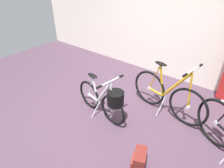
% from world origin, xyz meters
% --- Properties ---
extents(ground_plane, '(7.94, 7.94, 0.00)m').
position_xyz_m(ground_plane, '(0.00, 0.00, 0.00)').
color(ground_plane, '#473342').
extents(back_wall, '(7.94, 0.10, 2.96)m').
position_xyz_m(back_wall, '(0.00, 2.20, 1.48)').
color(back_wall, silver).
rests_on(back_wall, ground_plane).
extents(folding_bike_foreground, '(1.13, 0.53, 0.80)m').
position_xyz_m(folding_bike_foreground, '(-0.02, 0.11, 0.38)').
color(folding_bike_foreground, black).
rests_on(folding_bike_foreground, ground_plane).
extents(display_bike_left, '(1.41, 0.53, 0.99)m').
position_xyz_m(display_bike_left, '(0.71, 0.87, 0.37)').
color(display_bike_left, black).
rests_on(display_bike_left, ground_plane).
extents(backpack_on_floor, '(0.24, 0.29, 0.29)m').
position_xyz_m(backpack_on_floor, '(0.94, -0.37, 0.14)').
color(backpack_on_floor, maroon).
rests_on(backpack_on_floor, ground_plane).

